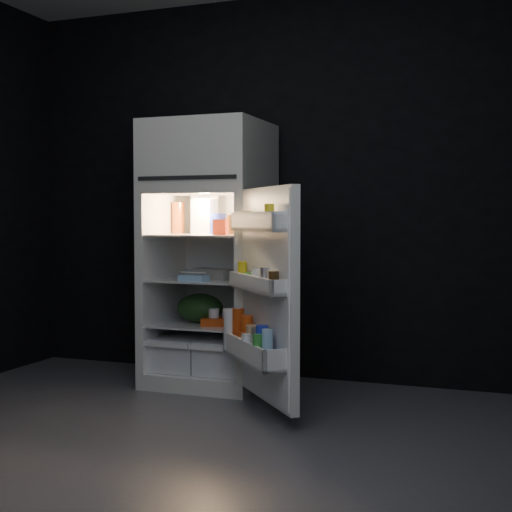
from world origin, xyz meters
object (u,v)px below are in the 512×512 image
at_px(milk_jug, 205,216).
at_px(egg_carton, 213,274).
at_px(fridge_door, 263,298).
at_px(yogurt_tray, 222,322).
at_px(refrigerator, 211,244).

height_order(milk_jug, egg_carton, milk_jug).
height_order(fridge_door, yogurt_tray, fridge_door).
bearing_deg(yogurt_tray, egg_carton, 129.85).
height_order(fridge_door, milk_jug, fridge_door).
height_order(egg_carton, yogurt_tray, egg_carton).
height_order(refrigerator, yogurt_tray, refrigerator).
bearing_deg(egg_carton, fridge_door, -26.58).
distance_m(refrigerator, fridge_door, 0.94).
distance_m(refrigerator, yogurt_tray, 0.54).
bearing_deg(milk_jug, refrigerator, -36.06).
bearing_deg(yogurt_tray, milk_jug, 118.79).
relative_size(refrigerator, milk_jug, 7.42).
bearing_deg(milk_jug, egg_carton, -47.79).
relative_size(milk_jug, egg_carton, 0.85).
height_order(refrigerator, fridge_door, refrigerator).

